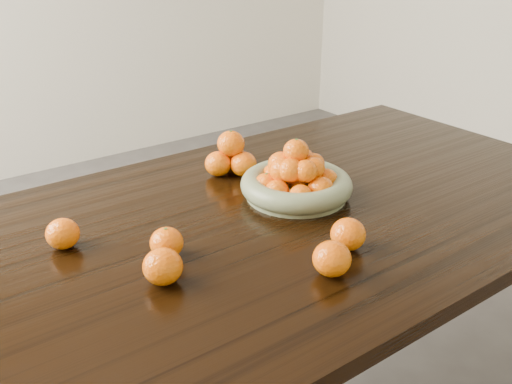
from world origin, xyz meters
TOP-DOWN VIEW (x-y plane):
  - dining_table at (0.00, 0.00)m, footprint 2.00×1.00m
  - fruit_bowl at (0.17, 0.04)m, footprint 0.29×0.29m
  - orange_pyramid at (0.12, 0.27)m, footprint 0.14×0.15m
  - loose_orange_0 at (-0.25, -0.03)m, footprint 0.07×0.07m
  - loose_orange_1 at (-0.30, -0.12)m, footprint 0.08×0.08m
  - loose_orange_2 at (-0.01, -0.29)m, footprint 0.08×0.08m
  - loose_orange_3 at (-0.41, 0.13)m, footprint 0.07×0.07m
  - loose_orange_4 at (0.09, -0.24)m, footprint 0.08×0.08m

SIDE VIEW (x-z plane):
  - dining_table at x=0.00m, z-range 0.29..1.04m
  - loose_orange_0 at x=-0.25m, z-range 0.75..0.82m
  - loose_orange_3 at x=-0.41m, z-range 0.75..0.82m
  - loose_orange_4 at x=0.09m, z-range 0.75..0.82m
  - loose_orange_2 at x=-0.01m, z-range 0.75..0.82m
  - loose_orange_1 at x=-0.30m, z-range 0.75..0.82m
  - fruit_bowl at x=0.17m, z-range 0.72..0.87m
  - orange_pyramid at x=0.12m, z-range 0.74..0.86m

